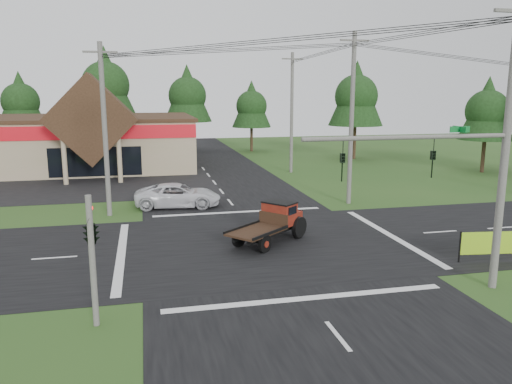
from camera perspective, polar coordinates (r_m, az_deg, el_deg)
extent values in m
plane|color=#294C1B|center=(25.44, 0.88, -5.98)|extent=(120.00, 120.00, 0.00)
cube|color=black|center=(25.44, 0.88, -5.96)|extent=(12.00, 120.00, 0.02)
cube|color=black|center=(25.44, 0.88, -5.96)|extent=(120.00, 12.00, 0.02)
cube|color=black|center=(44.06, -23.32, 0.52)|extent=(28.00, 14.00, 0.02)
cube|color=tan|center=(54.82, -23.53, 5.08)|extent=(30.00, 15.00, 5.00)
cube|color=#342215|center=(54.64, -23.74, 7.73)|extent=(30.40, 15.40, 0.30)
cube|color=#B50D17|center=(47.32, -25.35, 6.04)|extent=(30.00, 0.12, 1.20)
cube|color=#342215|center=(45.37, -18.26, 7.89)|extent=(7.78, 4.00, 7.78)
cylinder|color=tan|center=(44.24, -21.04, 3.34)|extent=(0.40, 0.40, 4.00)
cylinder|color=tan|center=(43.81, -15.34, 3.62)|extent=(0.40, 0.40, 4.00)
cube|color=black|center=(46.68, -17.87, 3.31)|extent=(8.00, 0.08, 2.60)
cylinder|color=#595651|center=(21.22, 26.15, -0.90)|extent=(0.24, 0.24, 7.00)
cylinder|color=#595651|center=(18.62, 17.12, 6.00)|extent=(8.00, 0.16, 0.16)
imported|color=black|center=(19.24, 19.54, 3.00)|extent=(0.16, 0.20, 1.00)
imported|color=black|center=(17.64, 9.84, 2.79)|extent=(0.16, 0.20, 1.00)
cube|color=#0C6626|center=(19.67, 22.26, 6.65)|extent=(0.80, 0.04, 0.22)
cylinder|color=#595651|center=(17.07, -18.19, -7.59)|extent=(0.20, 0.20, 4.40)
imported|color=black|center=(16.85, -18.44, -2.53)|extent=(0.53, 2.48, 1.00)
sphere|color=#FF0C0C|center=(16.96, -18.43, -1.76)|extent=(0.18, 0.18, 0.18)
cylinder|color=#595651|center=(20.93, 26.63, 4.46)|extent=(0.30, 0.30, 11.00)
cylinder|color=#595651|center=(31.77, -16.89, 6.66)|extent=(0.30, 0.30, 10.50)
cube|color=#595651|center=(31.78, -17.39, 15.03)|extent=(2.00, 0.12, 0.12)
cylinder|color=#595651|center=(34.50, 10.87, 8.10)|extent=(0.30, 0.30, 11.50)
cube|color=#595651|center=(34.61, 11.20, 16.64)|extent=(2.00, 0.12, 0.12)
cylinder|color=#595651|center=(47.66, 4.10, 8.93)|extent=(0.30, 0.30, 11.20)
cube|color=#595651|center=(47.72, 4.19, 14.93)|extent=(2.00, 0.12, 0.12)
cylinder|color=#332316|center=(67.40, -24.98, 5.32)|extent=(0.36, 0.36, 3.50)
cone|color=black|center=(67.15, -25.34, 9.60)|extent=(5.60, 5.60, 6.60)
sphere|color=black|center=(67.15, -25.32, 9.34)|extent=(4.40, 4.40, 4.40)
cylinder|color=#332316|center=(64.97, -16.52, 6.18)|extent=(0.36, 0.36, 4.55)
cone|color=black|center=(64.76, -16.85, 11.97)|extent=(7.28, 7.28, 8.58)
sphere|color=black|center=(64.76, -16.83, 11.63)|extent=(5.72, 5.72, 5.72)
cylinder|color=#332316|center=(66.10, -7.72, 6.32)|extent=(0.36, 0.36, 3.85)
cone|color=black|center=(65.86, -7.85, 11.14)|extent=(6.16, 6.16, 7.26)
sphere|color=black|center=(65.86, -7.84, 10.85)|extent=(4.84, 4.84, 4.84)
cylinder|color=#332316|center=(65.34, -0.51, 6.06)|extent=(0.36, 0.36, 3.15)
cone|color=black|center=(65.08, -0.52, 10.04)|extent=(5.04, 5.04, 5.94)
sphere|color=black|center=(65.09, -0.52, 9.81)|extent=(3.96, 3.96, 3.96)
cylinder|color=#332316|center=(58.89, 11.19, 5.61)|extent=(0.36, 0.36, 3.85)
cone|color=black|center=(58.62, 11.40, 11.02)|extent=(6.16, 6.16, 7.26)
sphere|color=black|center=(58.62, 11.38, 10.69)|extent=(4.84, 4.84, 4.84)
cylinder|color=#332316|center=(52.65, 24.52, 3.77)|extent=(0.36, 0.36, 3.15)
cone|color=black|center=(52.33, 24.93, 8.70)|extent=(5.04, 5.04, 5.94)
sphere|color=black|center=(52.34, 24.91, 8.40)|extent=(3.96, 3.96, 3.96)
imported|color=silver|center=(33.84, -8.91, -0.38)|extent=(5.94, 3.27, 1.57)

